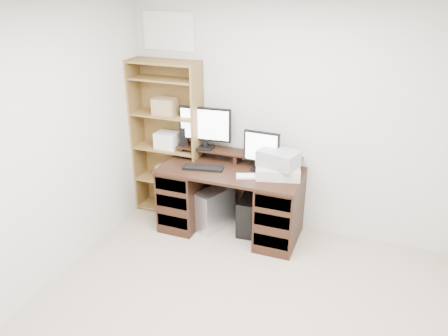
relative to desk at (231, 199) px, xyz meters
The scene contains 14 objects.
room 1.92m from the desk, 73.10° to the right, with size 3.54×4.04×2.54m.
desk is the anchor object (origin of this frame).
riser_shelf 0.50m from the desk, 90.00° to the left, with size 1.40×0.22×0.12m.
monitor_wide 0.85m from the desk, 153.06° to the left, with size 0.58×0.17×0.46m.
monitor_small 0.67m from the desk, 20.13° to the left, with size 0.38×0.15×0.42m.
speaker 0.88m from the desk, 163.76° to the left, with size 0.09×0.09×0.21m, color black.
keyboard_black 0.48m from the desk, 161.51° to the right, with size 0.43×0.14×0.02m, color black.
keyboard_white 0.49m from the desk, 19.04° to the right, with size 0.39×0.12×0.02m, color white.
mouse 0.70m from the desk, 10.13° to the right, with size 0.08×0.05×0.03m, color white.
printer 0.65m from the desk, ahead, with size 0.44×0.33×0.11m, color beige.
basket 0.75m from the desk, ahead, with size 0.38×0.27×0.16m, color #8F9499.
tower_silver 0.25m from the desk, behind, with size 0.21×0.47×0.47m, color silver.
tower_black 0.27m from the desk, 20.43° to the left, with size 0.21×0.42×0.41m.
bookshelf 1.02m from the desk, 165.94° to the left, with size 0.80×0.30×1.80m.
Camera 1 is at (0.93, -2.32, 2.62)m, focal length 35.00 mm.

